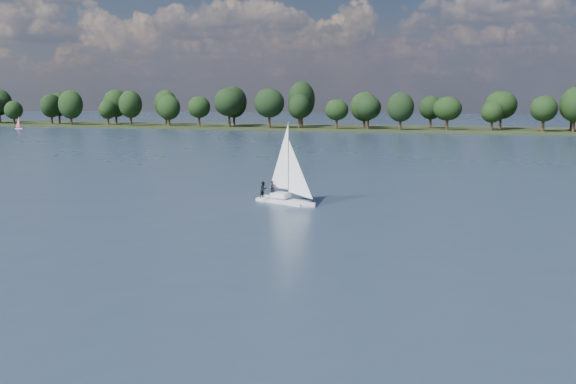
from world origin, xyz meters
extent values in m
plane|color=#233342|center=(0.00, 100.00, 0.00)|extent=(700.00, 700.00, 0.00)
cube|color=black|center=(0.00, 212.00, 0.00)|extent=(660.00, 40.00, 1.50)
cube|color=white|center=(-7.71, 46.02, 0.00)|extent=(7.37, 4.73, 0.84)
cube|color=white|center=(-7.71, 46.02, 0.84)|extent=(2.44, 2.01, 0.53)
cylinder|color=#B8B7BF|center=(-7.71, 46.02, 4.80)|extent=(0.13, 0.13, 8.44)
imported|color=black|center=(-9.21, 46.41, 1.46)|extent=(0.74, 0.79, 1.82)
imported|color=black|center=(-10.04, 45.74, 1.46)|extent=(0.94, 1.06, 1.82)
cube|color=white|center=(-152.01, 175.84, 0.00)|extent=(3.13, 1.29, 0.50)
cylinder|color=silver|center=(-152.01, 175.84, 2.50)|extent=(0.09, 0.09, 4.44)
camera|label=1|loc=(13.72, -20.72, 11.63)|focal=40.00mm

